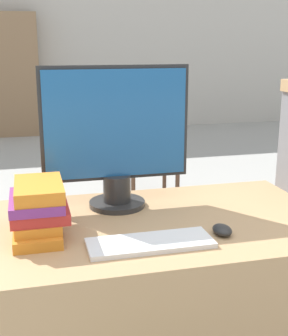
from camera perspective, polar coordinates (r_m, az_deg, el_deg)
The scene contains 8 objects.
wall_back at distance 7.57m, azimuth -11.34°, elevation 14.99°, with size 12.00×0.06×2.80m.
desk at distance 1.86m, azimuth 1.27°, elevation -17.23°, with size 1.28×0.75×0.75m.
monitor at distance 1.78m, azimuth -3.43°, elevation 3.64°, with size 0.57×0.22×0.54m.
keyboard at distance 1.50m, azimuth 0.76°, elevation -9.13°, with size 0.40×0.15×0.02m.
mouse at distance 1.60m, azimuth 9.51°, elevation -7.45°, with size 0.06×0.09×0.03m.
book_stack at distance 1.59m, azimuth -12.80°, elevation -4.96°, with size 0.19×0.28×0.18m.
far_chair at distance 4.06m, azimuth 0.39°, elevation 3.08°, with size 0.44×0.44×0.98m.
bookshelf_far at distance 7.34m, azimuth -16.50°, elevation 10.76°, with size 0.97×0.32×1.80m.
Camera 1 is at (-0.42, -1.14, 1.37)m, focal length 50.00 mm.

